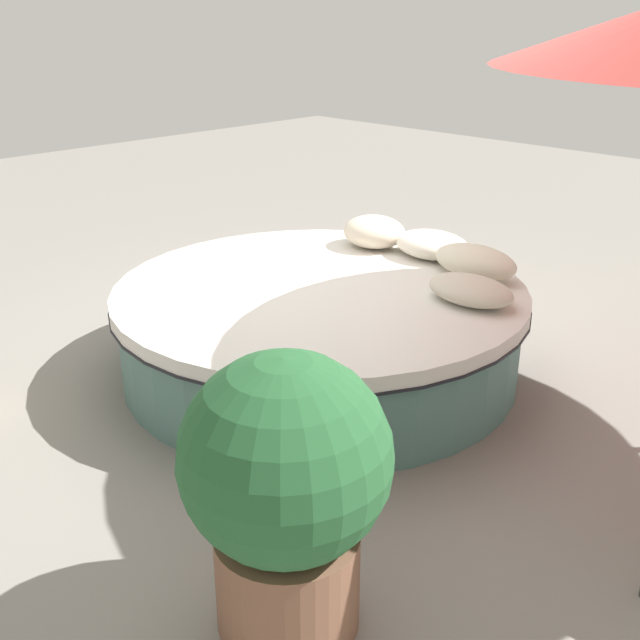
{
  "coord_description": "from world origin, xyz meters",
  "views": [
    {
      "loc": [
        2.91,
        -2.94,
        2.04
      ],
      "look_at": [
        0.0,
        0.0,
        0.32
      ],
      "focal_mm": 42.8,
      "sensor_mm": 36.0,
      "label": 1
    }
  ],
  "objects_px": {
    "throw_pillow_2": "(432,245)",
    "throw_pillow_3": "(374,232)",
    "round_bed": "(320,327)",
    "throw_pillow_0": "(471,290)",
    "throw_pillow_1": "(475,262)",
    "planter": "(286,484)"
  },
  "relations": [
    {
      "from": "throw_pillow_2",
      "to": "throw_pillow_3",
      "type": "xyz_separation_m",
      "value": [
        -0.41,
        -0.09,
        0.02
      ]
    },
    {
      "from": "round_bed",
      "to": "throw_pillow_0",
      "type": "height_order",
      "value": "throw_pillow_0"
    },
    {
      "from": "throw_pillow_1",
      "to": "throw_pillow_2",
      "type": "xyz_separation_m",
      "value": [
        -0.42,
        0.14,
        -0.01
      ]
    },
    {
      "from": "throw_pillow_2",
      "to": "throw_pillow_3",
      "type": "height_order",
      "value": "throw_pillow_3"
    },
    {
      "from": "throw_pillow_3",
      "to": "planter",
      "type": "bearing_deg",
      "value": -54.83
    },
    {
      "from": "throw_pillow_2",
      "to": "planter",
      "type": "xyz_separation_m",
      "value": [
        1.22,
        -2.41,
        -0.04
      ]
    },
    {
      "from": "round_bed",
      "to": "throw_pillow_2",
      "type": "xyz_separation_m",
      "value": [
        0.12,
        0.89,
        0.34
      ]
    },
    {
      "from": "throw_pillow_0",
      "to": "throw_pillow_2",
      "type": "xyz_separation_m",
      "value": [
        -0.64,
        0.51,
        0.01
      ]
    },
    {
      "from": "round_bed",
      "to": "throw_pillow_3",
      "type": "height_order",
      "value": "throw_pillow_3"
    },
    {
      "from": "throw_pillow_0",
      "to": "planter",
      "type": "xyz_separation_m",
      "value": [
        0.58,
        -1.91,
        -0.03
      ]
    },
    {
      "from": "round_bed",
      "to": "throw_pillow_3",
      "type": "relative_size",
      "value": 5.6
    },
    {
      "from": "throw_pillow_1",
      "to": "throw_pillow_0",
      "type": "bearing_deg",
      "value": -58.95
    },
    {
      "from": "round_bed",
      "to": "throw_pillow_0",
      "type": "bearing_deg",
      "value": 26.62
    },
    {
      "from": "throw_pillow_1",
      "to": "throw_pillow_3",
      "type": "xyz_separation_m",
      "value": [
        -0.83,
        0.05,
        0.01
      ]
    },
    {
      "from": "throw_pillow_1",
      "to": "throw_pillow_2",
      "type": "bearing_deg",
      "value": 162.08
    },
    {
      "from": "round_bed",
      "to": "throw_pillow_3",
      "type": "distance_m",
      "value": 0.93
    },
    {
      "from": "throw_pillow_0",
      "to": "throw_pillow_3",
      "type": "xyz_separation_m",
      "value": [
        -1.06,
        0.42,
        0.03
      ]
    },
    {
      "from": "round_bed",
      "to": "planter",
      "type": "distance_m",
      "value": 2.06
    },
    {
      "from": "throw_pillow_0",
      "to": "planter",
      "type": "distance_m",
      "value": 1.99
    },
    {
      "from": "throw_pillow_0",
      "to": "throw_pillow_2",
      "type": "bearing_deg",
      "value": 141.7
    },
    {
      "from": "round_bed",
      "to": "throw_pillow_1",
      "type": "height_order",
      "value": "throw_pillow_1"
    },
    {
      "from": "throw_pillow_2",
      "to": "throw_pillow_1",
      "type": "bearing_deg",
      "value": -17.92
    }
  ]
}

